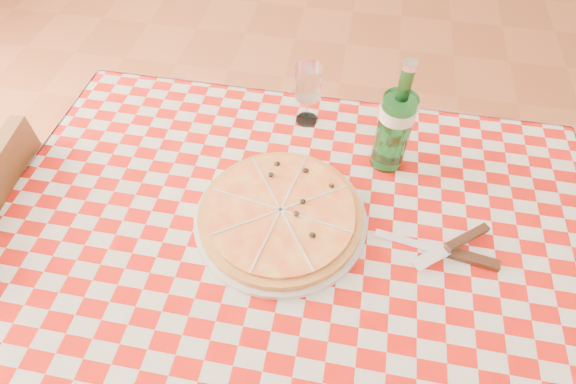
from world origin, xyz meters
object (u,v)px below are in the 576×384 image
(chair_far, at_px, (15,262))
(wine_glass, at_px, (308,95))
(pizza_plate, at_px, (281,214))
(water_bottle, at_px, (397,117))
(dining_table, at_px, (292,257))

(chair_far, xyz_separation_m, wine_glass, (0.73, 0.40, 0.36))
(pizza_plate, xyz_separation_m, water_bottle, (0.21, 0.21, 0.12))
(water_bottle, distance_m, wine_glass, 0.24)
(chair_far, relative_size, wine_glass, 5.17)
(pizza_plate, bearing_deg, wine_glass, 89.12)
(chair_far, bearing_deg, water_bottle, -169.26)
(chair_far, bearing_deg, dining_table, 177.27)
(water_bottle, xyz_separation_m, wine_glass, (-0.21, 0.11, -0.06))
(water_bottle, bearing_deg, chair_far, -162.64)
(chair_far, relative_size, water_bottle, 3.02)
(chair_far, relative_size, pizza_plate, 2.29)
(chair_far, xyz_separation_m, water_bottle, (0.93, 0.29, 0.41))
(dining_table, xyz_separation_m, chair_far, (-0.75, -0.05, -0.18))
(water_bottle, height_order, wine_glass, water_bottle)
(dining_table, bearing_deg, chair_far, -176.11)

